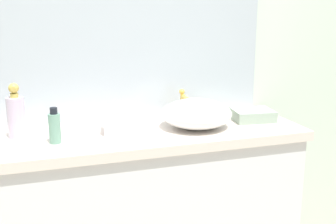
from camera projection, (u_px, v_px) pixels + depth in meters
bathroom_wall_rear at (122, 35)px, 2.10m from camera, size 6.00×0.06×2.60m
vanity_counter at (140, 220)px, 2.03m from camera, size 1.50×0.51×0.90m
sink_basin at (197, 114)px, 1.96m from camera, size 0.32×0.32×0.13m
faucet at (184, 101)px, 2.12m from camera, size 0.03×0.13×0.14m
soap_dispenser at (16, 115)px, 1.80m from camera, size 0.07×0.07×0.24m
lotion_bottle at (55, 127)px, 1.73m from camera, size 0.05×0.05×0.15m
tissue_box at (118, 119)px, 1.88m from camera, size 0.14×0.14×0.15m
folded_hand_towel at (252, 115)px, 2.09m from camera, size 0.21×0.18×0.05m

